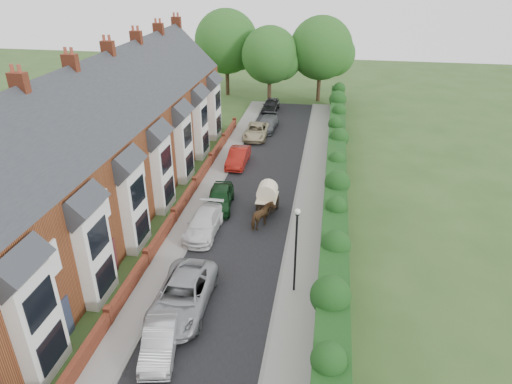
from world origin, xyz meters
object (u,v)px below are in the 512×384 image
at_px(car_white, 204,224).
at_px(car_green, 220,198).
at_px(car_silver_a, 160,339).
at_px(car_red, 238,157).
at_px(car_beige, 256,131).
at_px(car_black, 271,105).
at_px(horse, 263,216).
at_px(horse_cart, 267,195).
at_px(lamppost, 296,241).
at_px(car_grey, 267,124).
at_px(car_silver_b, 183,295).

bearing_deg(car_white, car_green, 86.80).
distance_m(car_silver_a, car_red, 21.56).
distance_m(car_beige, car_black, 9.17).
distance_m(car_black, horse, 26.42).
bearing_deg(horse_cart, car_white, -136.97).
xyz_separation_m(lamppost, car_white, (-6.40, 5.02, -2.60)).
bearing_deg(car_green, car_red, 85.62).
bearing_deg(car_grey, horse_cart, -79.29).
relative_size(car_white, car_green, 1.07).
bearing_deg(car_black, car_silver_a, -88.63).
distance_m(car_silver_a, car_grey, 31.12).
bearing_deg(car_red, horse, -69.80).
distance_m(car_silver_a, car_beige, 28.58).
distance_m(lamppost, car_silver_a, 8.12).
bearing_deg(horse_cart, car_silver_b, -104.80).
bearing_deg(car_beige, car_silver_a, -88.85).
relative_size(car_green, horse_cart, 1.38).
bearing_deg(car_silver_a, car_white, 82.57).
bearing_deg(horse_cart, car_red, 115.12).
relative_size(lamppost, car_beige, 1.06).
xyz_separation_m(car_green, car_red, (-0.23, 7.77, -0.03)).
relative_size(horse, horse_cart, 0.62).
relative_size(car_white, car_red, 1.08).
bearing_deg(car_grey, car_black, 97.18).
xyz_separation_m(car_white, car_red, (0.00, 11.35, 0.03)).
xyz_separation_m(car_white, horse, (3.70, 1.31, 0.15)).
bearing_deg(car_silver_a, car_green, 80.58).
height_order(car_red, horse_cart, horse_cart).
bearing_deg(car_red, car_beige, 86.29).
height_order(car_grey, horse_cart, horse_cart).
bearing_deg(car_green, car_black, 82.93).
distance_m(car_red, horse_cart, 8.74).
bearing_deg(car_white, car_grey, 87.13).
height_order(car_silver_b, car_beige, car_silver_b).
relative_size(car_red, car_grey, 0.94).
bearing_deg(horse, car_black, -58.49).
xyz_separation_m(car_red, horse, (3.70, -10.04, 0.11)).
relative_size(car_silver_b, car_grey, 1.23).
xyz_separation_m(car_beige, car_black, (0.21, 9.17, 0.06)).
relative_size(car_silver_b, car_green, 1.30).
xyz_separation_m(car_red, car_grey, (1.20, 9.56, -0.05)).
distance_m(lamppost, horse, 7.31).
bearing_deg(car_green, horse, -39.17).
bearing_deg(car_silver_b, lamppost, 21.07).
bearing_deg(car_green, car_grey, 80.75).
relative_size(lamppost, car_white, 1.08).
height_order(car_silver_b, car_black, car_silver_b).
xyz_separation_m(car_white, horse_cart, (3.70, 3.46, 0.64)).
bearing_deg(car_silver_b, car_green, 92.58).
height_order(car_silver_b, car_red, car_silver_b).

